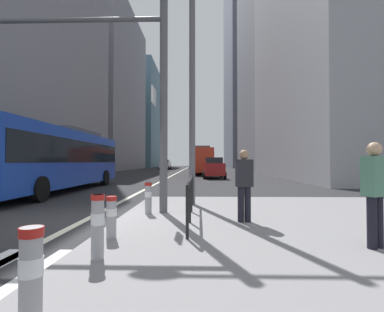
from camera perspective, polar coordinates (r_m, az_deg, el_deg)
ground_plane at (r=27.54m, az=-4.85°, el=-4.38°), size 160.00×160.00×0.00m
median_island at (r=6.96m, az=22.97°, el=-13.31°), size 9.00×10.00×0.15m
lane_centre_line at (r=37.48m, az=-3.17°, el=-3.52°), size 0.20×80.00×0.01m
office_tower_left_mid at (r=59.49m, az=-17.66°, el=12.42°), size 12.30×25.35×30.92m
office_tower_left_far at (r=87.79m, az=-11.17°, el=7.55°), size 12.92×22.91×29.62m
office_tower_right_mid at (r=58.59m, az=16.45°, el=22.83°), size 11.12×21.44×50.65m
office_tower_right_far at (r=84.62m, az=11.44°, el=17.77°), size 12.15×24.58×57.92m
city_bus_blue_oncoming at (r=16.28m, az=-25.28°, el=-0.04°), size 2.80×12.09×3.40m
city_bus_red_receding at (r=36.14m, az=2.03°, el=-0.70°), size 2.70×11.63×3.40m
city_bus_red_distant at (r=57.11m, az=2.20°, el=-0.87°), size 2.72×10.95×3.40m
car_oncoming_mid at (r=56.63m, az=-5.44°, el=-1.72°), size 2.19×4.35×1.94m
car_receding_near at (r=67.05m, az=1.23°, el=-1.63°), size 2.18×4.32×1.94m
car_receding_far at (r=26.57m, az=4.36°, el=-2.36°), size 2.10×4.47×1.94m
traffic_signal_gantry at (r=8.71m, az=-18.90°, el=15.88°), size 5.83×0.65×6.00m
street_lamp_post at (r=10.10m, az=0.04°, el=20.53°), size 5.50×0.32×8.00m
bollard_front at (r=2.87m, az=-29.67°, el=-19.79°), size 0.20×0.20×0.86m
bollard_left at (r=4.41m, az=-18.46°, el=-12.70°), size 0.20×0.20×0.93m
bollard_right at (r=5.51m, az=-15.91°, el=-11.28°), size 0.20×0.20×0.77m
bollard_back at (r=7.81m, az=-8.79°, el=-8.02°), size 0.20×0.20×0.84m
pedestrian_railing at (r=7.25m, az=-0.27°, el=-6.53°), size 0.06×4.19×0.98m
pedestrian_waiting at (r=6.74m, az=10.45°, el=-5.14°), size 0.40×0.27×1.68m
pedestrian_walking at (r=5.51m, az=32.87°, el=-5.59°), size 0.45×0.38×1.72m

